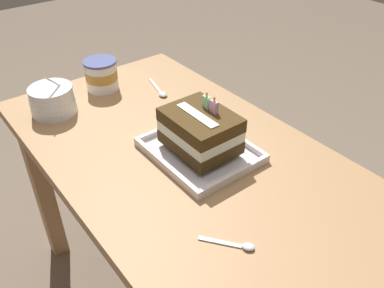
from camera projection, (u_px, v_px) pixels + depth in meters
dining_table at (185, 182)px, 1.18m from camera, size 1.19×0.67×0.72m
foil_tray at (200, 151)px, 1.11m from camera, size 0.29×0.24×0.02m
birthday_cake at (200, 130)px, 1.07m from camera, size 0.19×0.15×0.15m
bowl_stack at (53, 100)px, 1.26m from camera, size 0.14×0.14×0.14m
ice_cream_tub at (102, 74)px, 1.39m from camera, size 0.11×0.11×0.10m
serving_spoon_near_tray at (239, 245)px, 0.85m from camera, size 0.11×0.09×0.01m
serving_spoon_by_bowls at (161, 92)px, 1.38m from camera, size 0.15×0.05×0.01m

